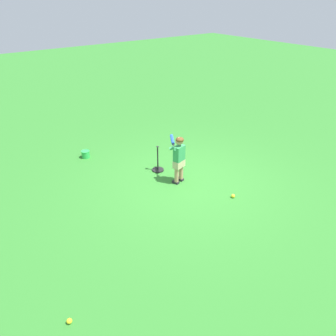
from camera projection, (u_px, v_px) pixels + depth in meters
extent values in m
plane|color=#2D7528|center=(191.00, 183.00, 7.42)|extent=(40.00, 40.00, 0.00)
cube|color=#232328|center=(176.00, 182.00, 7.39)|extent=(0.17, 0.13, 0.05)
cylinder|color=tan|center=(177.00, 175.00, 7.30)|extent=(0.09, 0.09, 0.34)
cube|color=#232328|center=(180.00, 179.00, 7.51)|extent=(0.17, 0.13, 0.05)
cylinder|color=tan|center=(181.00, 172.00, 7.41)|extent=(0.09, 0.09, 0.34)
cube|color=#C6B284|center=(179.00, 164.00, 7.24)|extent=(0.21, 0.30, 0.16)
cube|color=#339351|center=(179.00, 153.00, 7.12)|extent=(0.21, 0.28, 0.34)
sphere|color=tan|center=(179.00, 141.00, 6.98)|extent=(0.17, 0.17, 0.17)
ellipsoid|color=#563819|center=(180.00, 140.00, 6.96)|extent=(0.21, 0.21, 0.11)
sphere|color=blue|center=(174.00, 148.00, 7.15)|extent=(0.04, 0.04, 0.04)
cylinder|color=black|center=(173.00, 145.00, 7.22)|extent=(0.13, 0.10, 0.05)
cylinder|color=blue|center=(172.00, 140.00, 7.42)|extent=(0.33, 0.24, 0.11)
sphere|color=blue|center=(171.00, 136.00, 7.55)|extent=(0.07, 0.07, 0.07)
cylinder|color=#339351|center=(174.00, 148.00, 7.10)|extent=(0.30, 0.20, 0.14)
cylinder|color=#339351|center=(176.00, 147.00, 7.15)|extent=(0.21, 0.30, 0.14)
sphere|color=yellow|center=(233.00, 196.00, 6.88)|extent=(0.08, 0.08, 0.08)
sphere|color=yellow|center=(69.00, 321.00, 4.30)|extent=(0.08, 0.08, 0.08)
cylinder|color=black|center=(158.00, 170.00, 7.92)|extent=(0.28, 0.28, 0.03)
cylinder|color=black|center=(158.00, 159.00, 7.78)|extent=(0.03, 0.03, 0.55)
cone|color=black|center=(158.00, 147.00, 7.64)|extent=(0.07, 0.07, 0.04)
cylinder|color=green|center=(86.00, 154.00, 8.48)|extent=(0.20, 0.20, 0.18)
torus|color=green|center=(85.00, 151.00, 8.44)|extent=(0.22, 0.22, 0.02)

